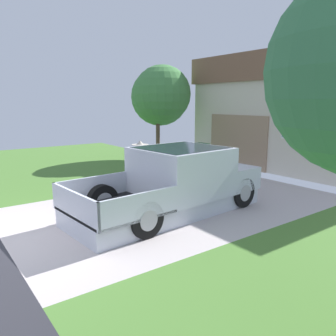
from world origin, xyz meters
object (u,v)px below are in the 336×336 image
object	(u,v)px
handbag	(130,194)
house_with_garage	(307,111)
wheeled_trash_bin	(198,157)
person_with_hat	(140,166)
neighbor_tree	(161,96)
pickup_truck	(179,182)

from	to	relation	value
handbag	house_with_garage	size ratio (longest dim) A/B	0.05
house_with_garage	wheeled_trash_bin	distance (m)	5.31
person_with_hat	handbag	world-z (taller)	person_with_hat
house_with_garage	neighbor_tree	bearing A→B (deg)	-143.04
pickup_truck	wheeled_trash_bin	bearing A→B (deg)	128.45
house_with_garage	pickup_truck	bearing A→B (deg)	-78.49
neighbor_tree	wheeled_trash_bin	bearing A→B (deg)	-10.92
person_with_hat	handbag	size ratio (longest dim) A/B	3.97
handbag	neighbor_tree	distance (m)	7.76
person_with_hat	neighbor_tree	world-z (taller)	neighbor_tree
person_with_hat	house_with_garage	world-z (taller)	house_with_garage
house_with_garage	neighbor_tree	world-z (taller)	house_with_garage
person_with_hat	handbag	xyz separation A→B (m)	(-0.11, -0.31, -0.82)
handbag	house_with_garage	xyz separation A→B (m)	(0.03, 8.85, 2.30)
handbag	house_with_garage	world-z (taller)	house_with_garage
person_with_hat	house_with_garage	distance (m)	8.67
pickup_truck	house_with_garage	distance (m)	8.73
person_with_hat	handbag	bearing A→B (deg)	-133.48
pickup_truck	house_with_garage	xyz separation A→B (m)	(-1.71, 8.39, 1.67)
neighbor_tree	house_with_garage	bearing A→B (deg)	36.96
house_with_garage	neighbor_tree	size ratio (longest dim) A/B	1.99
house_with_garage	wheeled_trash_bin	size ratio (longest dim) A/B	7.85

